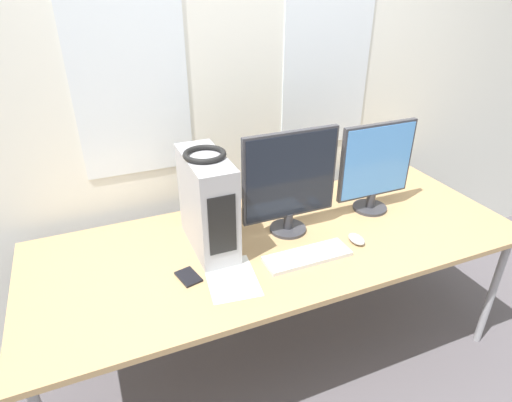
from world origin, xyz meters
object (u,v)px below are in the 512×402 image
object	(u,v)px
keyboard	(307,256)
cell_phone	(188,277)
headphones	(204,154)
monitor_right_near	(376,166)
monitor_main	(290,181)
pc_tower	(208,203)
mouse	(356,239)

from	to	relation	value
keyboard	cell_phone	xyz separation A→B (m)	(-0.55, 0.07, -0.01)
headphones	keyboard	xyz separation A→B (m)	(0.38, -0.28, -0.46)
monitor_right_near	keyboard	xyz separation A→B (m)	(-0.55, -0.27, -0.25)
monitor_main	pc_tower	bearing A→B (deg)	176.00
monitor_right_near	mouse	bearing A→B (deg)	-136.39
monitor_right_near	cell_phone	xyz separation A→B (m)	(-1.10, -0.20, -0.26)
keyboard	mouse	bearing A→B (deg)	4.57
headphones	monitor_right_near	size ratio (longest dim) A/B	0.38
pc_tower	mouse	xyz separation A→B (m)	(0.67, -0.26, -0.21)
monitor_right_near	cell_phone	distance (m)	1.14
monitor_right_near	keyboard	distance (m)	0.66
pc_tower	monitor_right_near	world-z (taller)	monitor_right_near
monitor_right_near	mouse	size ratio (longest dim) A/B	4.78
mouse	cell_phone	bearing A→B (deg)	176.56
cell_phone	keyboard	bearing A→B (deg)	-20.64
pc_tower	headphones	world-z (taller)	headphones
monitor_main	mouse	distance (m)	0.44
pc_tower	keyboard	bearing A→B (deg)	-36.03
mouse	headphones	bearing A→B (deg)	159.01
monitor_main	monitor_right_near	size ratio (longest dim) A/B	1.07
monitor_right_near	monitor_main	bearing A→B (deg)	-177.64
keyboard	mouse	size ratio (longest dim) A/B	3.94
headphones	mouse	world-z (taller)	headphones
headphones	mouse	distance (m)	0.85
pc_tower	monitor_right_near	size ratio (longest dim) A/B	0.93
keyboard	monitor_main	bearing A→B (deg)	84.17
headphones	keyboard	distance (m)	0.66
keyboard	mouse	world-z (taller)	mouse
pc_tower	headphones	distance (m)	0.24
monitor_main	mouse	world-z (taller)	monitor_main
monitor_right_near	cell_phone	world-z (taller)	monitor_right_near
pc_tower	headphones	bearing A→B (deg)	90.00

